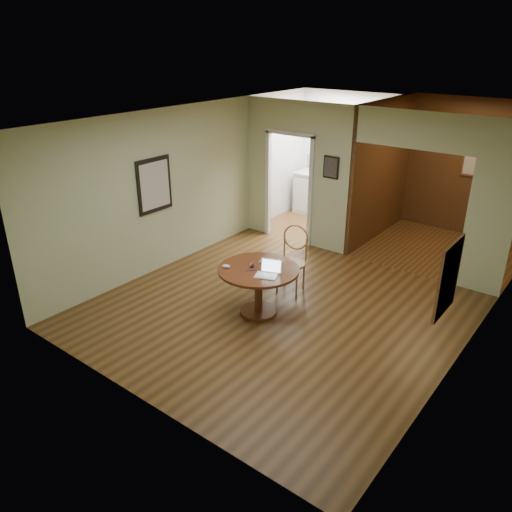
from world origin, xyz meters
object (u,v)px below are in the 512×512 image
Objects in this scene: dining_table at (259,280)px; chair at (293,255)px; open_laptop at (269,271)px; closed_laptop at (270,263)px.

chair is (-0.03, 0.92, 0.06)m from dining_table.
dining_table is at bearing 140.21° from open_laptop.
closed_laptop is at bearing 75.82° from dining_table.
closed_laptop is at bearing -95.78° from chair.
chair is 1.05m from open_laptop.
open_laptop is at bearing -87.65° from chair.
dining_table is 1.09× the size of chair.
open_laptop reaches higher than dining_table.
chair reaches higher than open_laptop.
open_laptop is (0.24, -0.08, 0.25)m from dining_table.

